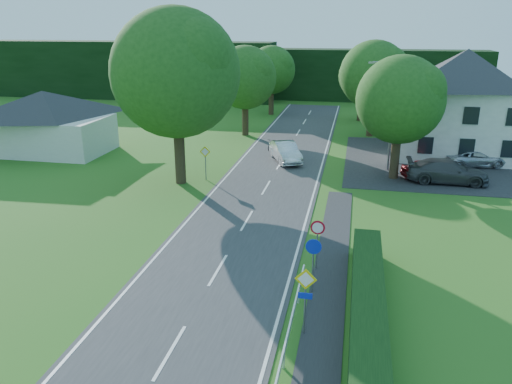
% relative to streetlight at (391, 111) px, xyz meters
% --- Properties ---
extents(road, '(7.00, 80.00, 0.04)m').
position_rel_streetlight_xyz_m(road, '(-8.06, -10.00, -4.44)').
color(road, '#333335').
rests_on(road, ground).
extents(parking_pad, '(14.00, 16.00, 0.04)m').
position_rel_streetlight_xyz_m(parking_pad, '(3.94, 3.00, -4.44)').
color(parking_pad, '#262729').
rests_on(parking_pad, ground).
extents(line_edge_left, '(0.12, 80.00, 0.01)m').
position_rel_streetlight_xyz_m(line_edge_left, '(-11.31, -10.00, -4.42)').
color(line_edge_left, white).
rests_on(line_edge_left, road).
extents(line_edge_right, '(0.12, 80.00, 0.01)m').
position_rel_streetlight_xyz_m(line_edge_right, '(-4.81, -10.00, -4.42)').
color(line_edge_right, white).
rests_on(line_edge_right, road).
extents(line_centre, '(0.12, 80.00, 0.01)m').
position_rel_streetlight_xyz_m(line_centre, '(-8.06, -10.00, -4.42)').
color(line_centre, white).
rests_on(line_centre, road).
extents(tree_main, '(9.40, 9.40, 11.64)m').
position_rel_streetlight_xyz_m(tree_main, '(-14.06, -6.00, 1.36)').
color(tree_main, '#1F4B16').
rests_on(tree_main, ground).
extents(tree_left_far, '(7.00, 7.00, 8.58)m').
position_rel_streetlight_xyz_m(tree_left_far, '(-13.06, 10.00, -0.17)').
color(tree_left_far, '#1F4B16').
rests_on(tree_left_far, ground).
extents(tree_right_far, '(7.40, 7.40, 9.09)m').
position_rel_streetlight_xyz_m(tree_right_far, '(-1.06, 12.00, 0.08)').
color(tree_right_far, '#1F4B16').
rests_on(tree_right_far, ground).
extents(tree_left_back, '(6.60, 6.60, 8.07)m').
position_rel_streetlight_xyz_m(tree_left_back, '(-12.56, 22.00, -0.43)').
color(tree_left_back, '#1F4B16').
rests_on(tree_left_back, ground).
extents(tree_right_back, '(6.20, 6.20, 7.56)m').
position_rel_streetlight_xyz_m(tree_right_back, '(-2.06, 20.00, -0.68)').
color(tree_right_back, '#1F4B16').
rests_on(tree_right_back, ground).
extents(tree_right_mid, '(7.00, 7.00, 8.58)m').
position_rel_streetlight_xyz_m(tree_right_mid, '(0.44, -2.00, -0.17)').
color(tree_right_mid, '#1F4B16').
rests_on(tree_right_mid, ground).
extents(treeline_left, '(44.00, 6.00, 8.00)m').
position_rel_streetlight_xyz_m(treeline_left, '(-36.06, 32.00, -0.46)').
color(treeline_left, black).
rests_on(treeline_left, ground).
extents(treeline_right, '(30.00, 5.00, 7.00)m').
position_rel_streetlight_xyz_m(treeline_right, '(-0.06, 36.00, -0.96)').
color(treeline_right, black).
rests_on(treeline_right, ground).
extents(bungalow_left, '(11.00, 6.50, 5.20)m').
position_rel_streetlight_xyz_m(bungalow_left, '(-28.06, 0.00, -1.75)').
color(bungalow_left, beige).
rests_on(bungalow_left, ground).
extents(house_white, '(10.60, 8.40, 8.60)m').
position_rel_streetlight_xyz_m(house_white, '(5.94, 6.00, -0.06)').
color(house_white, silver).
rests_on(house_white, ground).
extents(streetlight, '(2.03, 0.18, 8.00)m').
position_rel_streetlight_xyz_m(streetlight, '(0.00, 0.00, 0.00)').
color(streetlight, slate).
rests_on(streetlight, ground).
extents(sign_priority_right, '(0.78, 0.09, 2.59)m').
position_rel_streetlight_xyz_m(sign_priority_right, '(-3.76, -22.02, -2.67)').
color(sign_priority_right, slate).
rests_on(sign_priority_right, ground).
extents(sign_roundabout, '(0.64, 0.08, 2.37)m').
position_rel_streetlight_xyz_m(sign_roundabout, '(-3.76, -19.02, -2.79)').
color(sign_roundabout, slate).
rests_on(sign_roundabout, ground).
extents(sign_speed_limit, '(0.64, 0.11, 2.37)m').
position_rel_streetlight_xyz_m(sign_speed_limit, '(-3.76, -17.03, -2.70)').
color(sign_speed_limit, slate).
rests_on(sign_speed_limit, ground).
extents(sign_priority_left, '(0.78, 0.09, 2.44)m').
position_rel_streetlight_xyz_m(sign_priority_left, '(-12.56, -5.02, -2.75)').
color(sign_priority_left, slate).
rests_on(sign_priority_left, ground).
extents(moving_car, '(3.33, 4.92, 1.54)m').
position_rel_streetlight_xyz_m(moving_car, '(-7.76, 0.92, -3.66)').
color(moving_car, silver).
rests_on(moving_car, road).
extents(motorcycle, '(1.31, 2.03, 1.01)m').
position_rel_streetlight_xyz_m(motorcycle, '(-9.26, 4.39, -3.92)').
color(motorcycle, black).
rests_on(motorcycle, road).
extents(parked_car_red, '(4.34, 2.85, 1.37)m').
position_rel_streetlight_xyz_m(parked_car_red, '(2.97, -1.64, -3.74)').
color(parked_car_red, maroon).
rests_on(parked_car_red, parking_pad).
extents(parked_car_grey, '(5.49, 2.25, 1.59)m').
position_rel_streetlight_xyz_m(parked_car_grey, '(3.96, -2.39, -3.63)').
color(parked_car_grey, '#414145').
rests_on(parked_car_grey, parking_pad).
extents(parked_car_silver_b, '(4.89, 3.07, 1.26)m').
position_rel_streetlight_xyz_m(parked_car_silver_b, '(6.76, 2.45, -3.79)').
color(parked_car_silver_b, silver).
rests_on(parked_car_silver_b, parking_pad).
extents(parasol, '(2.67, 2.70, 2.01)m').
position_rel_streetlight_xyz_m(parasol, '(4.01, 5.00, -3.42)').
color(parasol, '#B7150E').
rests_on(parasol, parking_pad).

